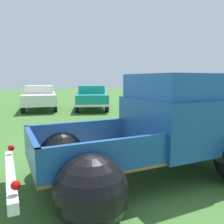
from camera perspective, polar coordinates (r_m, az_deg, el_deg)
ground_plane at (r=4.55m, az=7.54°, el=-15.68°), size 80.00×80.00×0.00m
vintage_pickup_truck at (r=4.52m, az=11.90°, el=-5.81°), size 4.82×3.21×1.96m
show_car_0 at (r=14.80m, az=-17.24°, el=3.68°), size 2.03×4.69×1.43m
show_car_1 at (r=14.31m, az=-5.04°, el=3.86°), size 2.66×4.72×1.43m
spectator_0 at (r=16.28m, az=8.48°, el=5.00°), size 0.53×0.43×1.71m
spectator_1 at (r=10.43m, az=4.42°, el=3.65°), size 0.54×0.41×1.79m
lane_cone_0 at (r=6.58m, az=10.93°, el=-5.40°), size 0.36×0.36×0.63m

